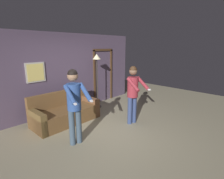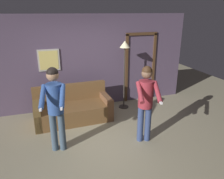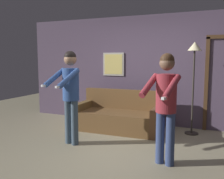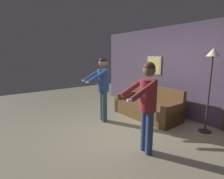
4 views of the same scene
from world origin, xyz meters
TOP-DOWN VIEW (x-y plane):
  - ground_plane at (0.00, 0.00)m, footprint 12.00×12.00m
  - back_wall_assembly at (0.02, 2.12)m, footprint 6.40×0.10m
  - couch at (-0.38, 1.34)m, footprint 1.92×0.90m
  - torchiere_lamp at (1.14, 1.65)m, footprint 0.28×0.28m
  - person_standing_left at (-0.86, 0.11)m, footprint 0.52×0.70m
  - person_standing_right at (0.92, -0.12)m, footprint 0.52×0.68m

SIDE VIEW (x-z plane):
  - ground_plane at x=0.00m, z-range 0.00..0.00m
  - couch at x=-0.38m, z-range -0.16..0.71m
  - person_standing_right at x=0.92m, z-range 0.17..1.82m
  - person_standing_left at x=-0.86m, z-range 0.18..1.90m
  - back_wall_assembly at x=0.02m, z-range 0.00..2.60m
  - torchiere_lamp at x=1.14m, z-range 0.57..2.49m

